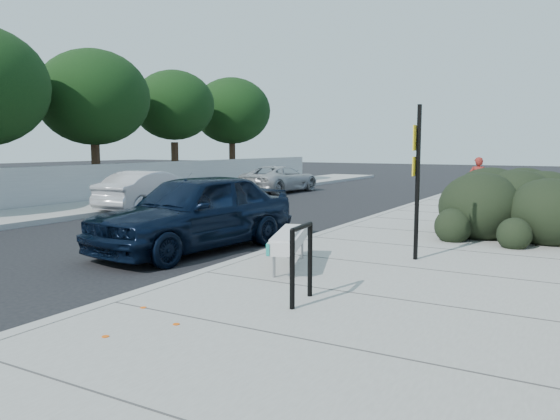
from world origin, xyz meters
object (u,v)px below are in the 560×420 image
Objects in this scene: suv_silver at (280,179)px; pedestrian at (478,180)px; wagon_silver at (152,191)px; bike_rack at (302,256)px; sedan_navy at (195,211)px; bench at (289,240)px; sign_post at (417,173)px.

suv_silver is 2.72× the size of pedestrian.
wagon_silver is 2.49× the size of pedestrian.
bike_rack is at bearing 141.22° from wagon_silver.
bike_rack is 0.23× the size of suv_silver.
bench is at bearing -12.74° from sedan_navy.
suv_silver reaches higher than bike_rack.
sign_post is 16.63m from suv_silver.
suv_silver is (-9.74, 16.51, -0.15)m from bike_rack.
pedestrian reaches higher than wagon_silver.
pedestrian is (-0.77, 10.68, -0.74)m from sign_post.
bench is 2.64m from sign_post.
sedan_navy is 2.91× the size of pedestrian.
sedan_navy is (-4.54, -0.66, -0.90)m from sign_post.
sedan_navy is 14.84m from suv_silver.
pedestrian is (9.50, -2.35, 0.35)m from suv_silver.
suv_silver is at bearing 99.73° from bench.
wagon_silver is (-9.74, 7.72, -0.09)m from bike_rack.
sedan_navy is 1.17× the size of wagon_silver.
sedan_navy is at bearing 139.10° from wagon_silver.
pedestrian is (-0.25, 14.16, 0.21)m from bike_rack.
bike_rack is at bearing 82.69° from pedestrian.
bench is 0.45× the size of suv_silver.
suv_silver is at bearing 128.45° from sign_post.
sign_post is 1.67× the size of pedestrian.
wagon_silver reaches higher than bench.
bike_rack is 0.21× the size of sedan_navy.
bike_rack is 0.25× the size of wagon_silver.
bench is 0.49× the size of wagon_silver.
bike_rack is 0.62× the size of pedestrian.
pedestrian is (0.91, 12.39, 0.36)m from bench.
suv_silver is (-8.59, 14.74, 0.01)m from bench.
sign_post reaches higher than wagon_silver.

